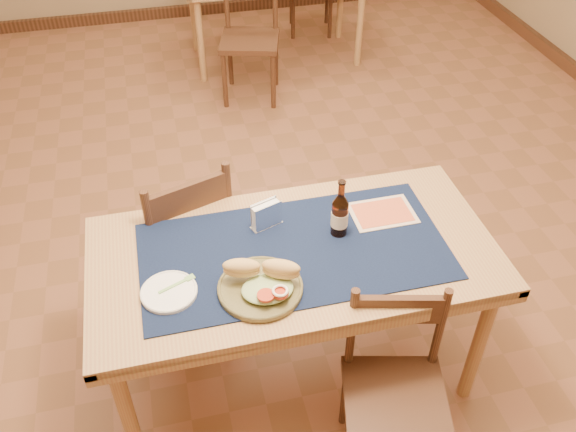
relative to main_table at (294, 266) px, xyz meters
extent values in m
cube|color=brown|center=(0.00, 0.80, -0.68)|extent=(6.00, 7.00, 0.02)
cylinder|color=#A7834F|center=(-0.72, -0.32, -0.31)|extent=(0.06, 0.06, 0.71)
cylinder|color=#A7834F|center=(0.72, -0.32, -0.31)|extent=(0.06, 0.06, 0.71)
cylinder|color=#A7834F|center=(-0.72, 0.32, -0.31)|extent=(0.06, 0.06, 0.71)
cylinder|color=#A7834F|center=(0.72, 0.32, -0.31)|extent=(0.06, 0.06, 0.71)
cube|color=#A7834F|center=(0.00, 0.00, 0.06)|extent=(1.60, 0.80, 0.04)
cube|color=#101D3A|center=(0.00, 0.00, 0.09)|extent=(1.20, 0.60, 0.01)
cube|color=#4C2C1B|center=(0.00, 4.27, -0.62)|extent=(6.00, 0.06, 0.10)
cylinder|color=#A7834F|center=(-0.03, 2.90, -0.31)|extent=(0.06, 0.06, 0.71)
cylinder|color=#A7834F|center=(1.28, 2.87, -0.31)|extent=(0.06, 0.06, 0.71)
cylinder|color=#A7834F|center=(-0.02, 3.48, -0.31)|extent=(0.06, 0.06, 0.71)
cylinder|color=#4C2C1B|center=(-0.31, 0.77, -0.44)|extent=(0.04, 0.04, 0.46)
cylinder|color=#4C2C1B|center=(-0.66, 0.65, -0.44)|extent=(0.04, 0.04, 0.46)
cylinder|color=#4C2C1B|center=(-0.20, 0.42, -0.44)|extent=(0.04, 0.04, 0.46)
cylinder|color=#4C2C1B|center=(-0.54, 0.31, -0.44)|extent=(0.04, 0.04, 0.46)
cube|color=#4C2C1B|center=(-0.43, 0.54, -0.21)|extent=(0.54, 0.54, 0.04)
cube|color=#4C2C1B|center=(-0.37, 0.36, 0.14)|extent=(0.36, 0.14, 0.14)
cylinder|color=#4C2C1B|center=(-0.20, 0.41, 0.02)|extent=(0.04, 0.04, 0.47)
cylinder|color=#4C2C1B|center=(-0.54, 0.30, 0.02)|extent=(0.04, 0.04, 0.47)
cylinder|color=#4C2C1B|center=(0.14, -0.33, -0.46)|extent=(0.03, 0.03, 0.41)
cylinder|color=#4C2C1B|center=(0.46, -0.41, -0.46)|extent=(0.03, 0.03, 0.41)
cube|color=#4C2C1B|center=(0.26, -0.53, -0.26)|extent=(0.46, 0.46, 0.04)
cube|color=#4C2C1B|center=(0.30, -0.36, 0.06)|extent=(0.32, 0.10, 0.13)
cylinder|color=#4C2C1B|center=(0.14, -0.32, -0.05)|extent=(0.03, 0.03, 0.42)
cylinder|color=#4C2C1B|center=(0.46, -0.40, -0.05)|extent=(0.03, 0.03, 0.42)
cylinder|color=#4C2C1B|center=(0.08, 2.44, -0.44)|extent=(0.04, 0.04, 0.45)
cylinder|color=#4C2C1B|center=(0.43, 2.34, -0.44)|extent=(0.04, 0.04, 0.45)
cylinder|color=#4C2C1B|center=(0.18, 2.79, -0.44)|extent=(0.04, 0.04, 0.45)
cylinder|color=#4C2C1B|center=(0.53, 2.69, -0.44)|extent=(0.04, 0.04, 0.45)
cube|color=#4C2C1B|center=(0.30, 2.57, -0.21)|extent=(0.52, 0.52, 0.04)
cylinder|color=#4C2C1B|center=(0.18, 2.80, 0.02)|extent=(0.04, 0.04, 0.46)
cylinder|color=#4C2C1B|center=(0.53, 2.70, 0.02)|extent=(0.04, 0.04, 0.46)
cylinder|color=#4C2C1B|center=(1.27, 3.78, -0.46)|extent=(0.03, 0.03, 0.42)
cylinder|color=#4C2C1B|center=(0.94, 3.84, -0.46)|extent=(0.03, 0.03, 0.42)
cylinder|color=#4C2C1B|center=(1.20, 3.45, -0.46)|extent=(0.03, 0.03, 0.42)
cylinder|color=#4C2C1B|center=(0.87, 3.51, -0.46)|extent=(0.03, 0.03, 0.42)
cylinder|color=brown|center=(-0.17, -0.17, 0.10)|extent=(0.31, 0.31, 0.02)
torus|color=brown|center=(-0.17, -0.17, 0.10)|extent=(0.31, 0.31, 0.01)
ellipsoid|color=#9FB57C|center=(-0.15, -0.21, 0.12)|extent=(0.19, 0.15, 0.03)
ellipsoid|color=tan|center=(-0.23, -0.13, 0.17)|extent=(0.14, 0.09, 0.08)
ellipsoid|color=tan|center=(-0.09, -0.17, 0.17)|extent=(0.15, 0.11, 0.08)
cylinder|color=#B73018|center=(-0.17, -0.25, 0.14)|extent=(0.06, 0.06, 0.01)
cylinder|color=#B73018|center=(-0.11, -0.26, 0.14)|extent=(0.06, 0.06, 0.01)
torus|color=white|center=(-0.11, -0.26, 0.16)|extent=(0.06, 0.06, 0.01)
cylinder|color=white|center=(-0.50, -0.11, 0.10)|extent=(0.21, 0.21, 0.01)
torus|color=white|center=(-0.50, -0.11, 0.10)|extent=(0.21, 0.21, 0.01)
cube|color=#84C069|center=(-0.48, -0.10, 0.10)|extent=(0.11, 0.05, 0.00)
cube|color=#84C069|center=(-0.41, -0.07, 0.10)|extent=(0.04, 0.04, 0.00)
cylinder|color=#4C220D|center=(0.20, 0.06, 0.16)|extent=(0.07, 0.07, 0.15)
cone|color=#4C220D|center=(0.20, 0.06, 0.26)|extent=(0.07, 0.07, 0.04)
cylinder|color=#4C220D|center=(0.20, 0.06, 0.31)|extent=(0.03, 0.03, 0.06)
cylinder|color=#4C220D|center=(0.20, 0.06, 0.34)|extent=(0.03, 0.03, 0.01)
cylinder|color=beige|center=(0.20, 0.06, 0.16)|extent=(0.07, 0.07, 0.07)
cube|color=white|center=(-0.07, 0.17, 0.09)|extent=(0.14, 0.09, 0.00)
cube|color=white|center=(-0.07, 0.15, 0.15)|extent=(0.12, 0.05, 0.11)
cube|color=white|center=(-0.08, 0.19, 0.15)|extent=(0.12, 0.05, 0.11)
cube|color=white|center=(-0.07, 0.17, 0.14)|extent=(0.12, 0.07, 0.10)
cube|color=#45A1DE|center=(-0.07, 0.15, 0.15)|extent=(0.08, 0.03, 0.04)
cube|color=beige|center=(0.42, 0.13, 0.09)|extent=(0.27, 0.20, 0.00)
cube|color=#C95734|center=(0.42, 0.13, 0.09)|extent=(0.23, 0.16, 0.00)
camera|label=1|loc=(-0.43, -1.67, 1.74)|focal=38.00mm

